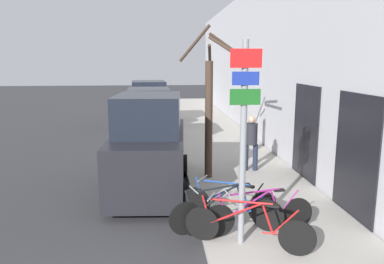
{
  "coord_description": "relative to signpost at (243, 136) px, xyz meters",
  "views": [
    {
      "loc": [
        0.23,
        -2.39,
        3.35
      ],
      "look_at": [
        1.01,
        6.5,
        1.65
      ],
      "focal_mm": 35.0,
      "sensor_mm": 36.0,
      "label": 1
    }
  ],
  "objects": [
    {
      "name": "bicycle_2",
      "position": [
        -0.17,
        0.61,
        -1.57
      ],
      "size": [
        2.21,
        0.71,
        0.88
      ],
      "rotation": [
        0.0,
        0.0,
        1.84
      ],
      "color": "black",
      "rests_on": "sidewalk_curb"
    },
    {
      "name": "street_tree",
      "position": [
        -0.04,
        3.92,
        0.02
      ],
      "size": [
        1.87,
        1.6,
        4.15
      ],
      "color": "#3D2D23",
      "rests_on": "sidewalk_curb"
    },
    {
      "name": "parked_car_0",
      "position": [
        -1.68,
        3.32,
        -0.97
      ],
      "size": [
        2.16,
        4.29,
        2.53
      ],
      "rotation": [
        0.0,
        0.0,
        -0.07
      ],
      "color": "black",
      "rests_on": "ground"
    },
    {
      "name": "parked_car_1",
      "position": [
        -1.81,
        8.39,
        -1.04
      ],
      "size": [
        2.05,
        4.34,
        2.32
      ],
      "rotation": [
        0.0,
        0.0,
        0.02
      ],
      "color": "silver",
      "rests_on": "ground"
    },
    {
      "name": "bicycle_1",
      "position": [
        0.42,
        0.36,
        -1.58
      ],
      "size": [
        2.18,
        0.46,
        0.86
      ],
      "rotation": [
        0.0,
        0.0,
        1.7
      ],
      "color": "black",
      "rests_on": "sidewalk_curb"
    },
    {
      "name": "building_facade",
      "position": [
        2.7,
        10.2,
        1.13
      ],
      "size": [
        0.23,
        32.0,
        6.5
      ],
      "color": "#BCBCC1",
      "rests_on": "ground"
    },
    {
      "name": "bicycle_3",
      "position": [
        -0.04,
        0.8,
        -1.58
      ],
      "size": [
        1.86,
        1.13,
        0.88
      ],
      "rotation": [
        0.0,
        0.0,
        1.03
      ],
      "color": "black",
      "rests_on": "sidewalk_curb"
    },
    {
      "name": "bicycle_0",
      "position": [
        0.08,
        -0.18,
        -1.58
      ],
      "size": [
        2.09,
        0.98,
        0.87
      ],
      "rotation": [
        0.0,
        0.0,
        1.14
      ],
      "color": "black",
      "rests_on": "sidewalk_curb"
    },
    {
      "name": "ground_plane",
      "position": [
        -1.64,
        7.48,
        -2.1
      ],
      "size": [
        80.0,
        80.0,
        0.0
      ],
      "primitive_type": "plane",
      "color": "#333335"
    },
    {
      "name": "sidewalk_curb",
      "position": [
        0.96,
        10.28,
        -2.03
      ],
      "size": [
        3.2,
        32.0,
        0.15
      ],
      "color": "#ADA89E",
      "rests_on": "ground"
    },
    {
      "name": "pedestrian_near",
      "position": [
        1.26,
        4.43,
        -1.01
      ],
      "size": [
        0.43,
        0.36,
        1.63
      ],
      "rotation": [
        0.0,
        0.0,
        -0.12
      ],
      "color": "#1E2338",
      "rests_on": "sidewalk_curb"
    },
    {
      "name": "parked_car_2",
      "position": [
        -1.96,
        13.66,
        -1.03
      ],
      "size": [
        2.3,
        4.34,
        2.34
      ],
      "rotation": [
        0.0,
        0.0,
        0.06
      ],
      "color": "#51565B",
      "rests_on": "ground"
    },
    {
      "name": "signpost",
      "position": [
        0.0,
        0.0,
        0.0
      ],
      "size": [
        0.52,
        0.13,
        3.55
      ],
      "color": "gray",
      "rests_on": "sidewalk_curb"
    }
  ]
}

